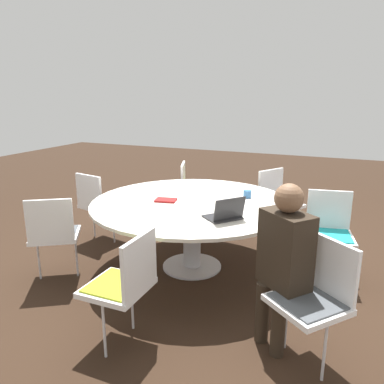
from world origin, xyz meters
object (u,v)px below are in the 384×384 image
Objects in this scene: chair_2 at (277,198)px; laptop at (225,214)px; chair_1 at (329,228)px; chair_6 at (125,280)px; person_0 at (283,254)px; chair_4 at (98,201)px; chair_0 at (315,292)px; coffee_cup at (247,194)px; chair_3 at (192,188)px; chair_5 at (54,231)px; spiral_notebook at (166,200)px.

chair_2 is 2.23× the size of laptop.
chair_1 is 2.23× the size of laptop.
chair_6 is 0.71× the size of person_0.
chair_4 is 1.00× the size of chair_6.
coffee_cup is at bearing -18.80° from chair_0.
chair_5 is at bearing -35.67° from chair_3.
laptop is 0.77m from coffee_cup.
spiral_notebook is 2.79× the size of coffee_cup.
chair_1 is at bearing -8.35° from chair_5.
coffee_cup is at bearing 3.10° from chair_5.
laptop is 1.66× the size of spiral_notebook.
chair_6 is at bearing -58.79° from chair_5.
chair_2 is at bearing 37.94° from chair_4.
person_0 is at bearing 43.10° from chair_2.
person_0 reaches higher than coffee_cup.
chair_0 is 1.00× the size of chair_3.
chair_1 is 1.14m from laptop.
chair_6 is (1.68, -1.26, 0.00)m from chair_1.
chair_6 reaches higher than coffee_cup.
chair_1 is at bearing 14.13° from chair_4.
person_0 reaches higher than chair_6.
chair_0 is at bearing 48.47° from chair_2.
chair_1 is 1.00× the size of chair_3.
chair_4 is 1.04m from chair_5.
chair_3 is 0.71× the size of person_0.
chair_0 is at bearing 19.21° from chair_3.
chair_1 is at bearing 87.37° from coffee_cup.
laptop reaches higher than chair_1.
chair_3 is at bearing 12.99° from chair_6.
laptop is (-0.51, -0.60, 0.06)m from person_0.
chair_1 is at bearing 69.04° from chair_2.
chair_6 is at bearing -13.53° from coffee_cup.
chair_3 is 2.13m from chair_5.
chair_1 is 3.70× the size of spiral_notebook.
chair_1 is 1.00× the size of chair_4.
laptop reaches higher than chair_4.
laptop reaches higher than chair_2.
chair_1 and chair_3 have the same top height.
chair_5 is 2.23× the size of laptop.
laptop is 4.64× the size of coffee_cup.
chair_5 is 3.70× the size of spiral_notebook.
chair_1 is 1.00× the size of chair_2.
chair_0 is 3.70× the size of spiral_notebook.
chair_0 is at bearing -74.15° from chair_6.
chair_4 is 1.85m from coffee_cup.
laptop is at bearing -23.84° from chair_6.
chair_2 is at bearing 168.28° from coffee_cup.
chair_1 and chair_5 have the same top height.
coffee_cup is (-1.16, 1.58, 0.24)m from chair_5.
coffee_cup is at bearing 28.45° from chair_3.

